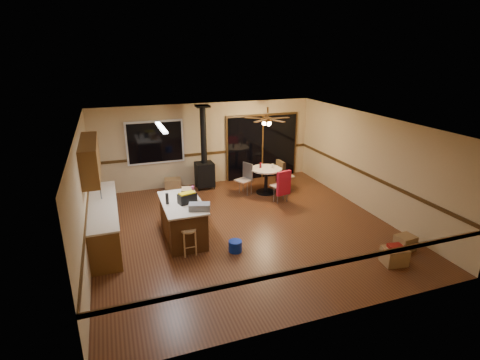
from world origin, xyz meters
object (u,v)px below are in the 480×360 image
chair_right (281,172)px  box_corner_a (394,256)px  kitchen_island (183,220)px  chair_left (246,175)px  box_corner_b (405,242)px  bar_stool (189,242)px  box_under_window (173,185)px  wood_stove (204,166)px  toolbox_black (187,198)px  chair_near (283,183)px  blue_bucket (235,246)px  toolbox_grey (199,207)px  dining_table (266,176)px

chair_right → box_corner_a: size_ratio=1.53×
kitchen_island → chair_left: chair_left is taller
box_corner_b → bar_stool: bearing=163.1°
chair_left → box_under_window: bearing=155.6°
wood_stove → toolbox_black: wood_stove is taller
bar_stool → chair_near: 3.68m
toolbox_black → chair_right: bearing=32.8°
chair_right → box_corner_b: chair_right is taller
blue_bucket → box_corner_b: 3.72m
toolbox_black → wood_stove: bearing=69.3°
toolbox_black → blue_bucket: (0.83, -0.89, -0.89)m
chair_left → chair_near: 1.27m
bar_stool → chair_left: size_ratio=1.10×
chair_left → box_corner_a: size_ratio=1.17×
kitchen_island → blue_bucket: (0.94, -0.99, -0.33)m
toolbox_black → bar_stool: (-0.14, -0.67, -0.72)m
chair_near → chair_right: size_ratio=1.00×
wood_stove → chair_near: (1.79, -1.90, -0.13)m
bar_stool → box_corner_a: bearing=-24.6°
kitchen_island → wood_stove: (1.30, 3.05, 0.28)m
kitchen_island → chair_right: bearing=30.8°
toolbox_black → chair_near: size_ratio=0.57×
chair_near → chair_right: (0.38, 0.92, 0.00)m
bar_stool → chair_near: (3.12, 1.92, 0.30)m
toolbox_grey → chair_right: toolbox_grey is taller
toolbox_black → dining_table: bearing=36.8°
box_corner_b → kitchen_island: bearing=154.4°
wood_stove → box_under_window: 1.13m
kitchen_island → box_under_window: bearing=84.5°
toolbox_black → toolbox_grey: bearing=-69.6°
wood_stove → toolbox_black: (-1.19, -3.15, 0.28)m
bar_stool → blue_bucket: 1.00m
bar_stool → dining_table: dining_table is taller
wood_stove → toolbox_black: size_ratio=6.32×
bar_stool → wood_stove: bearing=70.8°
chair_left → chair_near: (0.74, -1.02, 0.01)m
toolbox_black → box_under_window: bearing=86.6°
wood_stove → blue_bucket: bearing=-95.1°
chair_left → box_corner_b: chair_left is taller
toolbox_grey → chair_right: size_ratio=0.64×
wood_stove → box_under_window: wood_stove is taller
bar_stool → box_corner_b: 4.70m
chair_near → bar_stool: bearing=-148.4°
wood_stove → box_corner_b: bearing=-58.6°
blue_bucket → chair_near: bearing=44.8°
kitchen_island → chair_right: (3.47, 2.07, 0.14)m
blue_bucket → toolbox_grey: bearing=146.7°
toolbox_grey → chair_near: (2.81, 1.70, -0.37)m
wood_stove → bar_stool: bearing=-109.2°
chair_left → chair_right: (1.12, -0.11, 0.01)m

